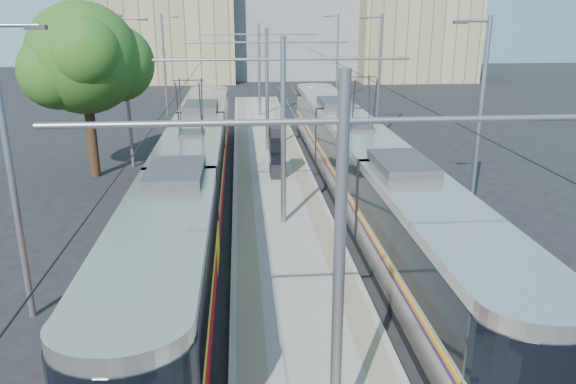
{
  "coord_description": "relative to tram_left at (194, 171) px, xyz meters",
  "views": [
    {
      "loc": [
        -1.58,
        -12.42,
        8.09
      ],
      "look_at": [
        0.15,
        7.74,
        1.6
      ],
      "focal_mm": 35.0,
      "sensor_mm": 36.0,
      "label": 1
    }
  ],
  "objects": [
    {
      "name": "rails",
      "position": [
        3.6,
        6.38,
        -1.69
      ],
      "size": [
        8.71,
        70.0,
        0.03
      ],
      "color": "gray",
      "rests_on": "ground"
    },
    {
      "name": "tram_left",
      "position": [
        0.0,
        0.0,
        0.0
      ],
      "size": [
        2.43,
        31.79,
        5.5
      ],
      "color": "black",
      "rests_on": "ground"
    },
    {
      "name": "tactile_strip_left",
      "position": [
        2.15,
        6.38,
        -1.4
      ],
      "size": [
        0.7,
        50.0,
        0.01
      ],
      "primitive_type": "cube",
      "color": "gray",
      "rests_on": "platform"
    },
    {
      "name": "tactile_strip_right",
      "position": [
        5.05,
        6.38,
        -1.4
      ],
      "size": [
        0.7,
        50.0,
        0.01
      ],
      "primitive_type": "cube",
      "color": "gray",
      "rests_on": "platform"
    },
    {
      "name": "tram_right",
      "position": [
        7.2,
        0.54,
        0.15
      ],
      "size": [
        2.43,
        32.35,
        5.5
      ],
      "color": "black",
      "rests_on": "ground"
    },
    {
      "name": "building_left",
      "position": [
        -6.4,
        49.38,
        4.76
      ],
      "size": [
        16.32,
        12.24,
        12.9
      ],
      "color": "#948B64",
      "rests_on": "ground"
    },
    {
      "name": "ground",
      "position": [
        3.6,
        -10.62,
        -1.71
      ],
      "size": [
        160.0,
        160.0,
        0.0
      ],
      "primitive_type": "plane",
      "color": "black",
      "rests_on": "ground"
    },
    {
      "name": "building_centre",
      "position": [
        9.6,
        53.38,
        6.74
      ],
      "size": [
        18.36,
        14.28,
        16.87
      ],
      "color": "gray",
      "rests_on": "ground"
    },
    {
      "name": "building_right",
      "position": [
        23.6,
        47.38,
        3.92
      ],
      "size": [
        14.28,
        10.2,
        11.24
      ],
      "color": "#948B64",
      "rests_on": "ground"
    },
    {
      "name": "tree",
      "position": [
        -5.15,
        5.88,
        4.16
      ],
      "size": [
        5.97,
        5.52,
        8.67
      ],
      "color": "#382314",
      "rests_on": "ground"
    },
    {
      "name": "platform",
      "position": [
        3.6,
        6.38,
        -1.56
      ],
      "size": [
        4.0,
        50.0,
        0.3
      ],
      "primitive_type": "cube",
      "color": "gray",
      "rests_on": "ground"
    },
    {
      "name": "catenary",
      "position": [
        3.6,
        3.54,
        2.82
      ],
      "size": [
        9.2,
        70.0,
        7.0
      ],
      "color": "slate",
      "rests_on": "platform"
    },
    {
      "name": "street_lamps",
      "position": [
        3.6,
        10.38,
        2.48
      ],
      "size": [
        15.18,
        38.22,
        8.0
      ],
      "color": "slate",
      "rests_on": "ground"
    },
    {
      "name": "shelter",
      "position": [
        3.76,
        3.71,
        -0.09
      ],
      "size": [
        0.73,
        1.16,
        2.52
      ],
      "rotation": [
        0.0,
        0.0,
        0.03
      ],
      "color": "black",
      "rests_on": "platform"
    }
  ]
}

